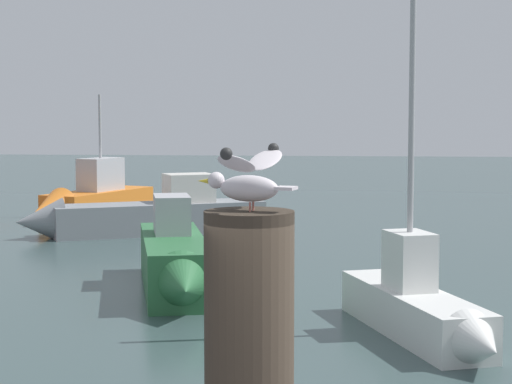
% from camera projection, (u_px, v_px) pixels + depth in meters
% --- Properties ---
extents(mooring_post, '(0.34, 0.34, 1.07)m').
position_uv_depth(mooring_post, '(249.00, 350.00, 3.38)').
color(mooring_post, '#382D23').
rests_on(mooring_post, harbor_quay).
extents(seagull, '(0.39, 0.55, 0.25)m').
position_uv_depth(seagull, '(248.00, 178.00, 3.32)').
color(seagull, '#C66C60').
rests_on(seagull, mooring_post).
extents(boat_grey, '(5.91, 3.74, 1.59)m').
position_uv_depth(boat_grey, '(141.00, 215.00, 21.68)').
color(boat_grey, gray).
rests_on(boat_grey, ground_plane).
extents(boat_white, '(2.03, 3.86, 4.75)m').
position_uv_depth(boat_white, '(421.00, 308.00, 11.50)').
color(boat_white, silver).
rests_on(boat_white, ground_plane).
extents(boat_orange, '(2.70, 4.80, 3.63)m').
position_uv_depth(boat_orange, '(89.00, 200.00, 25.03)').
color(boat_orange, orange).
rests_on(boat_orange, ground_plane).
extents(boat_green, '(2.11, 4.81, 1.54)m').
position_uv_depth(boat_green, '(175.00, 262.00, 14.53)').
color(boat_green, '#2D6B3D').
rests_on(boat_green, ground_plane).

